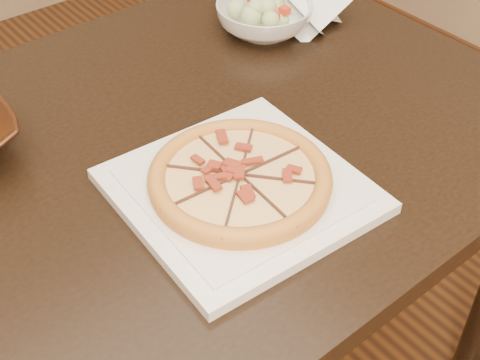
{
  "coord_description": "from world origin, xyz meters",
  "views": [
    {
      "loc": [
        -0.31,
        -0.76,
        1.41
      ],
      "look_at": [
        0.14,
        -0.19,
        0.78
      ],
      "focal_mm": 50.0,
      "sensor_mm": 36.0,
      "label": 1
    }
  ],
  "objects_px": {
    "dining_table": "(143,206)",
    "pizza": "(240,178)",
    "plate": "(240,190)",
    "salad_bowl": "(264,18)"
  },
  "relations": [
    {
      "from": "dining_table",
      "to": "pizza",
      "type": "distance_m",
      "value": 0.23
    },
    {
      "from": "pizza",
      "to": "dining_table",
      "type": "bearing_deg",
      "value": 113.9
    },
    {
      "from": "plate",
      "to": "pizza",
      "type": "xyz_separation_m",
      "value": [
        -0.0,
        0.0,
        0.02
      ]
    },
    {
      "from": "dining_table",
      "to": "plate",
      "type": "height_order",
      "value": "plate"
    },
    {
      "from": "dining_table",
      "to": "pizza",
      "type": "xyz_separation_m",
      "value": [
        0.07,
        -0.17,
        0.14
      ]
    },
    {
      "from": "plate",
      "to": "salad_bowl",
      "type": "bearing_deg",
      "value": 45.91
    },
    {
      "from": "plate",
      "to": "pizza",
      "type": "distance_m",
      "value": 0.02
    },
    {
      "from": "plate",
      "to": "pizza",
      "type": "height_order",
      "value": "pizza"
    },
    {
      "from": "plate",
      "to": "pizza",
      "type": "bearing_deg",
      "value": 168.13
    },
    {
      "from": "plate",
      "to": "dining_table",
      "type": "bearing_deg",
      "value": 113.91
    }
  ]
}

